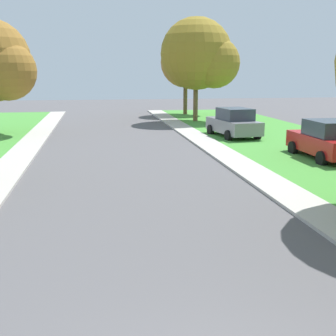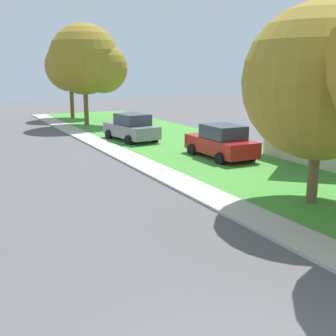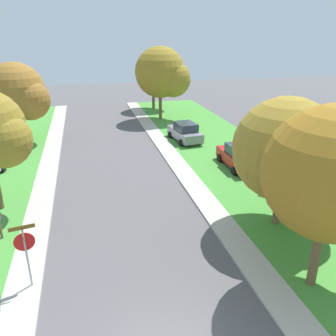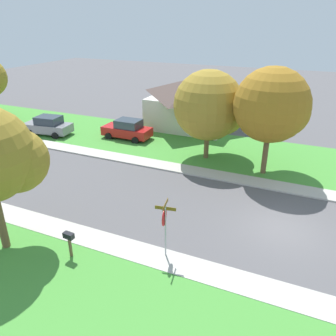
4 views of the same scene
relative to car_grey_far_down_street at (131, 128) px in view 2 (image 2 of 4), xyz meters
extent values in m
cube|color=#B7B2A8|center=(-2.16, -9.29, -0.82)|extent=(1.40, 56.00, 0.10)
cube|color=#479338|center=(2.54, -9.29, -0.83)|extent=(8.00, 56.00, 0.08)
cube|color=gray|center=(-0.01, 0.05, -0.17)|extent=(2.31, 4.49, 0.76)
cube|color=#2D3842|center=(0.02, -0.15, 0.55)|extent=(1.84, 2.28, 0.68)
cylinder|color=black|center=(-1.06, 1.27, -0.55)|extent=(0.32, 0.66, 0.64)
cylinder|color=black|center=(0.73, 1.49, -0.55)|extent=(0.32, 0.66, 0.64)
cylinder|color=black|center=(-0.74, -1.38, -0.55)|extent=(0.32, 0.66, 0.64)
cylinder|color=black|center=(1.05, -1.16, -0.55)|extent=(0.32, 0.66, 0.64)
cube|color=red|center=(1.97, -7.08, -0.17)|extent=(1.81, 4.31, 0.76)
cube|color=#2D3842|center=(1.97, -7.28, 0.55)|extent=(1.61, 2.11, 0.68)
cylinder|color=black|center=(1.07, -5.75, -0.55)|extent=(0.24, 0.64, 0.64)
cylinder|color=black|center=(2.87, -5.74, -0.55)|extent=(0.24, 0.64, 0.64)
cylinder|color=black|center=(1.08, -8.42, -0.55)|extent=(0.24, 0.64, 0.64)
cylinder|color=black|center=(2.88, -8.41, -0.55)|extent=(0.24, 0.64, 0.64)
cylinder|color=brown|center=(-0.31, 8.66, 0.77)|extent=(0.36, 0.36, 3.28)
sphere|color=olive|center=(-0.31, 8.66, 4.32)|extent=(5.45, 5.45, 5.45)
sphere|color=olive|center=(0.91, 7.84, 3.64)|extent=(3.82, 3.82, 3.82)
cylinder|color=brown|center=(0.06, 14.35, 0.69)|extent=(0.36, 0.36, 3.12)
sphere|color=olive|center=(0.06, 14.35, 3.81)|extent=(4.47, 4.47, 4.47)
sphere|color=olive|center=(1.06, 13.68, 3.25)|extent=(3.13, 3.13, 3.13)
cylinder|color=brown|center=(0.50, -14.86, 0.29)|extent=(0.36, 0.36, 2.33)
sphere|color=olive|center=(0.50, -14.86, 3.22)|extent=(5.05, 5.05, 5.05)
cube|color=#51331E|center=(8.72, -7.33, 0.18)|extent=(1.00, 0.07, 2.10)
camera|label=1|loc=(-8.10, -24.78, 2.93)|focal=46.71mm
camera|label=2|loc=(-10.33, -25.38, 3.66)|focal=46.77mm
camera|label=3|loc=(-8.62, -28.47, 8.48)|focal=36.48mm
camera|label=4|loc=(-22.29, -21.83, 8.97)|focal=35.80mm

